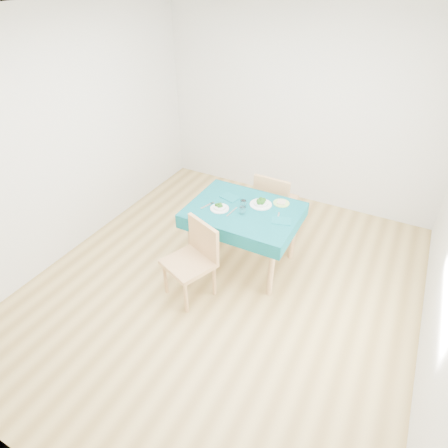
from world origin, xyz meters
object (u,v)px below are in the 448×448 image
at_px(table, 243,237).
at_px(chair_near, 188,253).
at_px(bowl_far, 261,202).
at_px(side_plate, 281,203).
at_px(bowl_near, 220,207).
at_px(chair_far, 277,190).

height_order(table, chair_near, chair_near).
height_order(bowl_far, side_plate, bowl_far).
bearing_deg(table, bowl_far, 51.37).
relative_size(bowl_far, side_plate, 1.35).
bearing_deg(bowl_near, table, 27.57).
bearing_deg(table, side_plate, 42.83).
xyz_separation_m(table, chair_far, (0.08, 0.85, 0.20)).
xyz_separation_m(bowl_near, bowl_far, (0.37, 0.29, 0.01)).
distance_m(chair_near, bowl_near, 0.65).
relative_size(table, bowl_far, 4.86).
xyz_separation_m(bowl_near, side_plate, (0.56, 0.42, -0.03)).
distance_m(chair_near, side_plate, 1.21).
relative_size(table, bowl_near, 5.78).
bearing_deg(side_plate, chair_far, 114.03).
relative_size(chair_far, bowl_far, 4.72).
height_order(table, bowl_near, bowl_near).
distance_m(chair_far, bowl_near, 1.04).
xyz_separation_m(chair_far, bowl_near, (-0.31, -0.97, 0.21)).
bearing_deg(side_plate, bowl_far, -144.80).
relative_size(chair_near, side_plate, 6.21).
bearing_deg(side_plate, bowl_near, -142.91).
bearing_deg(bowl_near, chair_far, 72.04).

